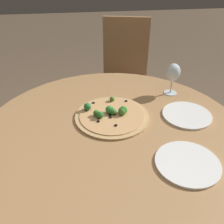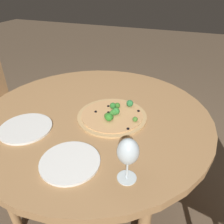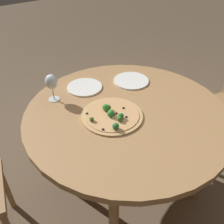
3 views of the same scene
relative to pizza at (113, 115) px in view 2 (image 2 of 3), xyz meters
The scene contains 6 objects.
ground_plane 0.76m from the pizza, 95.00° to the right, with size 12.00×12.00×0.00m, color brown.
dining_table 0.13m from the pizza, 95.00° to the right, with size 1.22×1.22×0.74m.
pizza is the anchor object (origin of this frame).
wine_glass 0.42m from the pizza, 27.77° to the left, with size 0.08×0.08×0.18m.
plate_near 0.37m from the pizza, ahead, with size 0.24×0.24×0.01m.
plate_far 0.43m from the pizza, 55.23° to the right, with size 0.25×0.25×0.01m.
Camera 2 is at (0.90, 0.44, 1.36)m, focal length 35.00 mm.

